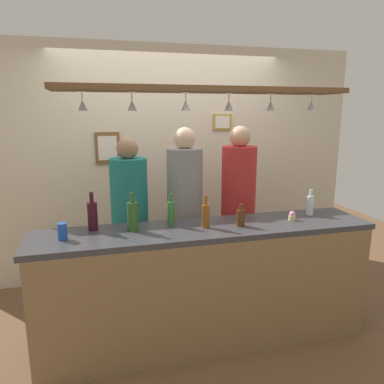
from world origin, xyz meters
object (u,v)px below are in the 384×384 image
(cupcake, at_px, (292,216))
(bottle_beer_amber_tall, at_px, (206,215))
(person_right_red_shirt, at_px, (238,196))
(bottle_beer_green_import, at_px, (171,213))
(person_left_teal_shirt, at_px, (130,209))
(drink_can, at_px, (62,231))
(bottle_wine_dark_red, at_px, (92,215))
(person_middle_grey_shirt, at_px, (185,200))
(picture_frame_upper_small, at_px, (222,122))
(bottle_champagne_green, at_px, (133,216))
(bottle_soda_clear, at_px, (310,205))
(picture_frame_caricature, at_px, (108,148))
(bottle_beer_brown_stubby, at_px, (241,217))

(cupcake, bearing_deg, bottle_beer_amber_tall, -179.99)
(person_right_red_shirt, xyz_separation_m, bottle_beer_green_import, (-0.80, -0.55, 0.04))
(person_left_teal_shirt, xyz_separation_m, drink_can, (-0.54, -0.69, 0.05))
(person_left_teal_shirt, xyz_separation_m, bottle_wine_dark_red, (-0.33, -0.52, 0.11))
(person_left_teal_shirt, height_order, person_middle_grey_shirt, person_middle_grey_shirt)
(bottle_wine_dark_red, bearing_deg, picture_frame_upper_small, 40.41)
(bottle_champagne_green, bearing_deg, person_right_red_shirt, 28.76)
(bottle_beer_green_import, height_order, cupcake, bottle_beer_green_import)
(person_middle_grey_shirt, distance_m, bottle_beer_amber_tall, 0.67)
(person_right_red_shirt, relative_size, drink_can, 14.36)
(bottle_soda_clear, bearing_deg, cupcake, -155.72)
(picture_frame_upper_small, bearing_deg, bottle_wine_dark_red, -139.59)
(person_right_red_shirt, height_order, picture_frame_caricature, person_right_red_shirt)
(bottle_champagne_green, xyz_separation_m, drink_can, (-0.50, -0.08, -0.06))
(person_left_teal_shirt, bearing_deg, cupcake, -27.53)
(person_right_red_shirt, xyz_separation_m, drink_can, (-1.61, -0.69, -0.01))
(person_left_teal_shirt, xyz_separation_m, cupcake, (1.29, -0.67, 0.03))
(picture_frame_caricature, bearing_deg, bottle_beer_brown_stubby, -56.48)
(drink_can, distance_m, cupcake, 1.82)
(picture_frame_upper_small, bearing_deg, bottle_beer_amber_tall, -113.79)
(bottle_champagne_green, bearing_deg, bottle_wine_dark_red, 163.84)
(bottle_beer_amber_tall, distance_m, bottle_wine_dark_red, 0.87)
(person_middle_grey_shirt, xyz_separation_m, bottle_beer_brown_stubby, (0.28, -0.71, 0.01))
(bottle_beer_amber_tall, xyz_separation_m, cupcake, (0.76, 0.00, -0.06))
(bottle_wine_dark_red, relative_size, drink_can, 2.46)
(bottle_beer_green_import, xyz_separation_m, bottle_beer_brown_stubby, (0.53, -0.16, -0.03))
(bottle_beer_brown_stubby, bearing_deg, picture_frame_upper_small, 76.69)
(bottle_beer_green_import, bearing_deg, bottle_champagne_green, -169.46)
(person_left_teal_shirt, distance_m, bottle_champagne_green, 0.62)
(person_middle_grey_shirt, distance_m, drink_can, 1.26)
(person_left_teal_shirt, relative_size, bottle_beer_brown_stubby, 9.22)
(bottle_champagne_green, bearing_deg, drink_can, -170.71)
(bottle_champagne_green, height_order, picture_frame_upper_small, picture_frame_upper_small)
(person_left_teal_shirt, relative_size, bottle_soda_clear, 7.22)
(bottle_champagne_green, xyz_separation_m, picture_frame_caricature, (-0.12, 1.34, 0.39))
(bottle_beer_brown_stubby, height_order, cupcake, bottle_beer_brown_stubby)
(drink_can, xyz_separation_m, cupcake, (1.82, 0.02, -0.03))
(person_middle_grey_shirt, distance_m, picture_frame_caricature, 1.09)
(cupcake, bearing_deg, person_middle_grey_shirt, 138.62)
(drink_can, bearing_deg, bottle_beer_amber_tall, 0.90)
(person_left_teal_shirt, height_order, bottle_champagne_green, person_left_teal_shirt)
(person_middle_grey_shirt, distance_m, bottle_soda_clear, 1.14)
(bottle_wine_dark_red, bearing_deg, person_middle_grey_shirt, 31.42)
(bottle_soda_clear, relative_size, picture_frame_caricature, 0.68)
(bottle_wine_dark_red, distance_m, drink_can, 0.27)
(person_left_teal_shirt, relative_size, picture_frame_upper_small, 7.54)
(person_middle_grey_shirt, relative_size, bottle_soda_clear, 7.58)
(bottle_beer_green_import, bearing_deg, picture_frame_upper_small, 55.82)
(bottle_beer_brown_stubby, relative_size, bottle_wine_dark_red, 0.60)
(bottle_beer_brown_stubby, height_order, bottle_beer_amber_tall, bottle_beer_amber_tall)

